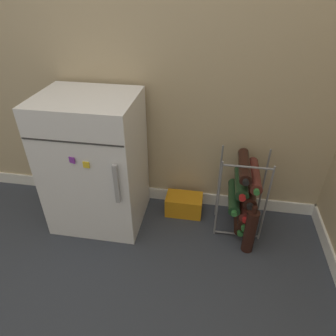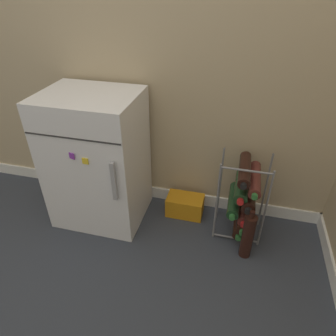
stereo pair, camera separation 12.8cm
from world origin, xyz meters
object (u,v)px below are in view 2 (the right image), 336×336
object	(u,v)px
wine_rack	(244,198)
soda_box	(185,205)
loose_bottle_floor	(248,236)
mini_fridge	(97,160)

from	to	relation	value
wine_rack	soda_box	bearing A→B (deg)	167.21
wine_rack	loose_bottle_floor	size ratio (longest dim) A/B	1.63
soda_box	loose_bottle_floor	size ratio (longest dim) A/B	0.73
mini_fridge	wine_rack	distance (m)	0.95
wine_rack	soda_box	distance (m)	0.44
loose_bottle_floor	soda_box	bearing A→B (deg)	147.27
soda_box	loose_bottle_floor	world-z (taller)	loose_bottle_floor
mini_fridge	wine_rack	xyz separation A→B (m)	(0.93, 0.04, -0.15)
soda_box	wine_rack	bearing A→B (deg)	-12.79
loose_bottle_floor	mini_fridge	bearing A→B (deg)	171.48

